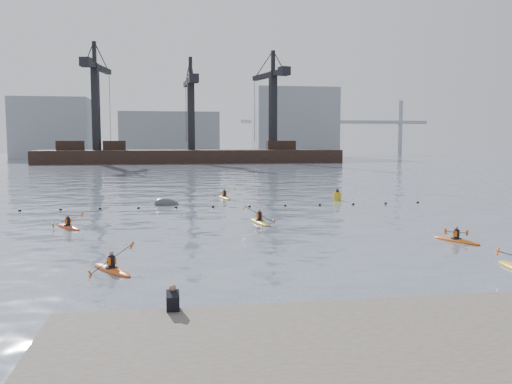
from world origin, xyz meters
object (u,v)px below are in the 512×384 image
kayaker_3 (259,221)px  kayaker_0 (112,269)px  kayaker_4 (456,240)px  mooring_buoy (167,205)px  nav_buoy (337,196)px  kayaker_5 (224,197)px  kayaker_2 (68,226)px

kayaker_3 → kayaker_0: bearing=-133.4°
kayaker_4 → mooring_buoy: 24.94m
mooring_buoy → nav_buoy: bearing=3.3°
kayaker_3 → nav_buoy: 15.30m
kayaker_3 → mooring_buoy: (-6.07, 11.29, -0.10)m
kayaker_3 → mooring_buoy: kayaker_3 is taller
kayaker_0 → kayaker_4: kayaker_0 is taller
kayaker_0 → nav_buoy: size_ratio=2.24×
kayaker_0 → mooring_buoy: size_ratio=1.29×
kayaker_0 → kayaker_3: 14.70m
kayaker_3 → nav_buoy: size_ratio=2.62×
kayaker_5 → nav_buoy: (9.99, -3.43, 0.29)m
kayaker_0 → kayaker_2: kayaker_0 is taller
mooring_buoy → nav_buoy: nav_buoy is taller
kayaker_2 → mooring_buoy: size_ratio=1.26×
kayaker_4 → kayaker_5: 25.89m
kayaker_4 → nav_buoy: 20.36m
kayaker_5 → kayaker_0: bearing=-115.9°
kayaker_2 → kayaker_4: (21.73, -8.12, -0.00)m
kayaker_4 → kayaker_5: bearing=-91.1°
kayaker_0 → mooring_buoy: (2.29, 23.38, -0.09)m
kayaker_5 → nav_buoy: 10.57m
kayaker_0 → nav_buoy: nav_buoy is taller
kayaker_0 → kayaker_4: bearing=-20.8°
nav_buoy → kayaker_5: bearing=161.1°
nav_buoy → kayaker_2: bearing=-150.4°
kayaker_5 → nav_buoy: bearing=-29.5°
kayaker_0 → kayaker_5: (7.63, 27.69, 0.01)m
kayaker_4 → kayaker_2: bearing=-44.8°
kayaker_0 → mooring_buoy: bearing=51.3°
kayaker_2 → kayaker_3: (12.22, 0.05, 0.01)m
kayaker_3 → kayaker_5: kayaker_3 is taller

